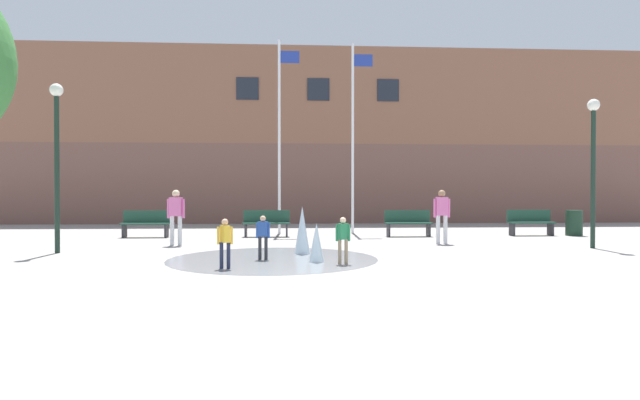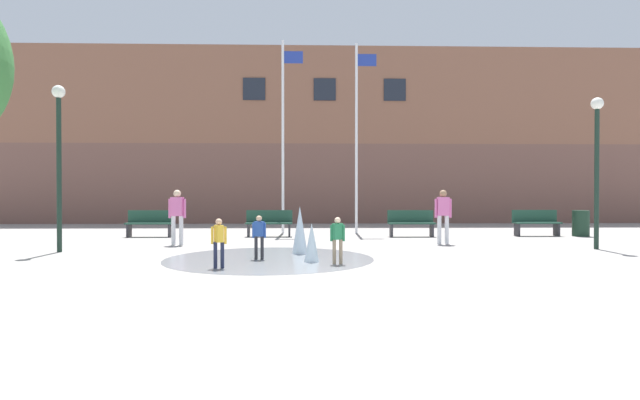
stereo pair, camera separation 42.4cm
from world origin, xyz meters
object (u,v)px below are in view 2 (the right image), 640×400
Objects in this scene: park_bench_left_of_flagpoles at (150,223)px; park_bench_center at (411,223)px; park_bench_far_right at (536,222)px; child_with_pink_shirt at (219,239)px; child_in_fountain at (259,234)px; trash_can at (581,223)px; adult_near_bench at (443,212)px; flagpole_right at (357,132)px; lamp_post_right_lane at (597,151)px; park_bench_under_left_flagpole at (269,223)px; child_running at (338,237)px; adult_in_red at (177,213)px; flagpole_left at (284,131)px; lamp_post_left_lane at (59,144)px.

park_bench_center is at bearing -1.00° from park_bench_left_of_flagpoles.
child_with_pink_shirt is (-9.78, -7.39, 0.10)m from park_bench_far_right.
trash_can is at bearing -126.58° from child_in_fountain.
flagpole_right reaches higher than adult_near_bench.
child_with_pink_shirt is 0.24× the size of lamp_post_right_lane.
park_bench_under_left_flagpole is at bearing -179.97° from park_bench_far_right.
adult_in_red is at bearing 104.74° from child_running.
trash_can is (10.40, -1.59, -3.39)m from flagpole_left.
lamp_post_right_lane reaches higher than park_bench_far_right.
lamp_post_left_lane is (-9.86, -4.32, 2.24)m from park_bench_center.
child_running is 7.85m from lamp_post_right_lane.
park_bench_left_of_flagpoles reaches higher than trash_can.
park_bench_left_of_flagpoles is 1.78× the size of trash_can.
lamp_post_right_lane is (8.58, -5.60, -1.22)m from flagpole_left.
park_bench_far_right is 12.26m from child_with_pink_shirt.
park_bench_under_left_flagpole is 3.68m from flagpole_left.
child_with_pink_shirt is at bearing 42.76° from adult_near_bench.
park_bench_far_right is 10.10m from child_running.
park_bench_under_left_flagpole is 7.13m from child_running.
park_bench_center is at bearing 23.67° from lamp_post_left_lane.
adult_near_bench is 0.38× the size of lamp_post_left_lane.
adult_in_red is 0.22× the size of flagpole_left.
flagpole_left is at bearing 160.49° from park_bench_center.
child_with_pink_shirt is at bearing -142.95° from park_bench_far_right.
child_running is 11.15m from trash_can.
flagpole_left reaches higher than adult_in_red.
adult_in_red reaches higher than park_bench_under_left_flagpole.
flagpole_right is 7.91× the size of trash_can.
adult_in_red is (-2.43, -2.83, 0.45)m from park_bench_under_left_flagpole.
trash_can is (1.50, -0.17, -0.03)m from park_bench_far_right.
child_with_pink_shirt is 10.06m from flagpole_right.
park_bench_left_of_flagpoles is 13.91m from lamp_post_right_lane.
child_with_pink_shirt is 0.62× the size of adult_near_bench.
trash_can is (1.82, 4.02, -2.18)m from lamp_post_right_lane.
lamp_post_right_lane is 4.92m from trash_can.
lamp_post_right_lane is (9.46, 3.20, 2.05)m from child_with_pink_shirt.
lamp_post_left_lane is (-10.25, -1.70, 1.79)m from adult_near_bench.
child_running is (1.94, -6.87, 0.10)m from park_bench_under_left_flagpole.
lamp_post_right_lane reaches higher than trash_can.
child_in_fountain is at bearing -91.66° from flagpole_left.
flagpole_left is at bearing 146.85° from lamp_post_right_lane.
park_bench_center is 5.94m from trash_can.
lamp_post_right_lane is (4.12, -4.02, 2.15)m from park_bench_center.
adult_in_red is at bearing 4.38° from adult_near_bench.
park_bench_far_right reaches higher than trash_can.
lamp_post_left_lane is at bearing -101.20° from park_bench_left_of_flagpoles.
flagpole_right reaches higher than child_with_pink_shirt.
child_in_fountain is 8.16m from flagpole_left.
child_with_pink_shirt is (-0.44, -7.38, 0.10)m from park_bench_under_left_flagpole.
park_bench_under_left_flagpole is at bearing 59.21° from adult_in_red.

